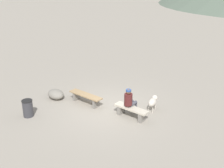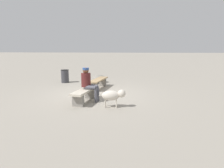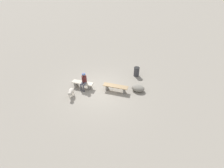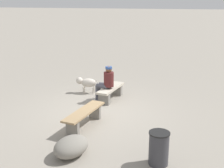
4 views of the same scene
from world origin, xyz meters
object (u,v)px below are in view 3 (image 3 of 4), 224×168
Objects in this scene: seated_person at (84,80)px; boulder at (138,88)px; bench_right at (83,84)px; dog at (71,92)px; trash_bin at (137,72)px; bench_left at (116,87)px.

boulder is at bearing -165.22° from seated_person.
bench_right is 1.81× the size of dog.
seated_person reaches higher than boulder.
dog reaches higher than boulder.
dog is 4.73m from boulder.
bench_right is 4.43m from trash_bin.
trash_bin is (-4.28, -3.40, -0.03)m from dog.
seated_person is at bearing 6.13° from boulder.
bench_right is 4.04m from boulder.
trash_bin is 0.80× the size of boulder.
bench_left is 3.12m from dog.
boulder is at bearing 100.65° from dog.
trash_bin is 2.00m from boulder.
dog is at bearing 66.48° from seated_person.
seated_person is (2.28, 0.09, 0.40)m from bench_left.
bench_left is 1.94× the size of boulder.
seated_person reaches higher than bench_right.
seated_person is 4.37m from trash_bin.
bench_left is at bearing 103.78° from dog.
bench_right is at bearing 31.02° from trash_bin.
bench_left is 1.63m from boulder.
trash_bin is at bearing 121.58° from dog.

